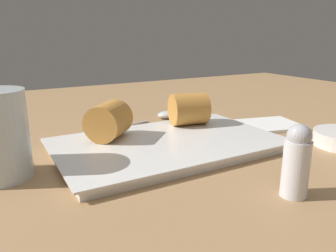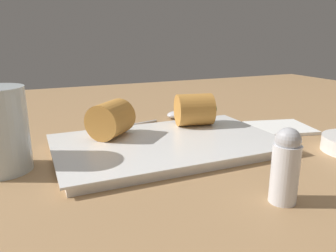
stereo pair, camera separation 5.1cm
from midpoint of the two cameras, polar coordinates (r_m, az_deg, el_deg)
The scene contains 7 objects.
table_surface at distance 54.01cm, azimuth 4.79°, elevation -4.37°, with size 180.00×140.00×2.00cm.
serving_plate at distance 51.44cm, azimuth 2.81°, elevation -3.29°, with size 34.62×21.38×1.50cm.
roll_front_left at distance 59.59cm, azimuth 7.46°, elevation 2.84°, with size 7.82×6.90×5.72cm.
roll_front_right at distance 52.99cm, azimuth -7.03°, elevation 1.24°, with size 8.53×8.54×5.72cm.
spoon at distance 69.83cm, azimuth 2.72°, elevation 1.77°, with size 19.41×6.21×1.53cm.
napkin at distance 66.63cm, azimuth 20.95°, elevation -0.31°, with size 13.05×11.81×0.60cm.
salt_shaker at distance 37.51cm, azimuth 23.50°, elevation -6.44°, with size 2.94×2.94×8.31cm.
Camera 2 is at (21.98, 45.72, 19.45)cm, focal length 35.00 mm.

